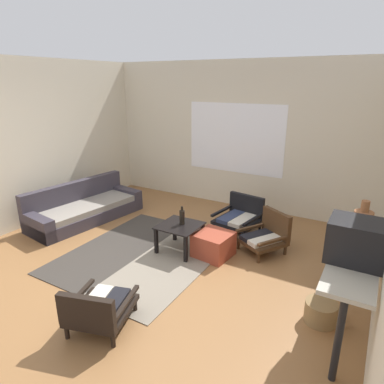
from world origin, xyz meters
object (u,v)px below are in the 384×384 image
Objects in this scene: couch at (84,208)px; wicker_basket at (321,312)px; clay_vase at (363,221)px; ottoman_orange at (213,245)px; armchair_by_window at (240,215)px; glass_bottle at (182,217)px; armchair_corner at (267,234)px; console_shelf at (356,255)px; coffee_table at (180,230)px; crt_television at (357,241)px; armchair_striped_foreground at (98,309)px.

couch reaches higher than wicker_basket.
ottoman_orange is at bearing 175.79° from clay_vase.
glass_bottle is (-0.45, -1.08, 0.27)m from armchair_by_window.
armchair_corner is 1.54m from wicker_basket.
ottoman_orange is at bearing -138.60° from armchair_corner.
glass_bottle is at bearing -150.94° from armchair_corner.
console_shelf is at bearing -40.68° from armchair_corner.
coffee_table is 2.12m from wicker_basket.
console_shelf reaches higher than armchair_corner.
glass_bottle is at bearing 178.41° from clay_vase.
armchair_corner is 1.64m from console_shelf.
ottoman_orange is at bearing 156.23° from crt_television.
console_shelf reaches higher than wicker_basket.
crt_television is 0.93m from wicker_basket.
clay_vase is at bearing -1.59° from glass_bottle.
clay_vase is at bearing -0.43° from coffee_table.
armchair_striped_foreground is 2.10× the size of clay_vase.
glass_bottle is (0.01, 0.05, 0.19)m from coffee_table.
wicker_basket is (4.11, -0.71, -0.09)m from couch.
console_shelf is (4.33, -0.54, 0.54)m from couch.
coffee_table is 2.45m from crt_television.
armchair_by_window is 0.39× the size of console_shelf.
glass_bottle is at bearing 73.08° from coffee_table.
wicker_basket is at bearing -16.77° from glass_bottle.
armchair_corner is 2.38× the size of wicker_basket.
console_shelf reaches higher than glass_bottle.
couch is at bearing 169.35° from crt_television.
armchair_striped_foreground is 1.58× the size of ottoman_orange.
console_shelf is 0.69m from wicker_basket.
couch is 2.71× the size of armchair_corner.
armchair_by_window is 0.96× the size of armchair_striped_foreground.
coffee_table is at bearing -112.25° from armchair_by_window.
console_shelf is (1.19, -1.02, 0.49)m from armchair_corner.
clay_vase is (0.00, 0.65, -0.05)m from crt_television.
couch is 4.47m from crt_television.
couch is 2.94m from armchair_striped_foreground.
coffee_table reaches higher than wicker_basket.
clay_vase reaches higher than console_shelf.
console_shelf reaches higher than armchair_striped_foreground.
armchair_by_window is 2.25m from clay_vase.
console_shelf is at bearing 89.34° from crt_television.
console_shelf is 5.72× the size of wicker_basket.
armchair_striped_foreground is at bearing -110.62° from armchair_corner.
crt_television reaches higher than ottoman_orange.
couch reaches higher than armchair_corner.
couch is 4.33× the size of ottoman_orange.
coffee_table is 1.24m from armchair_corner.
clay_vase is (1.80, -1.14, 0.71)m from armchair_by_window.
crt_television is (4.32, -0.81, 0.81)m from couch.
console_shelf is at bearing -9.86° from coffee_table.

